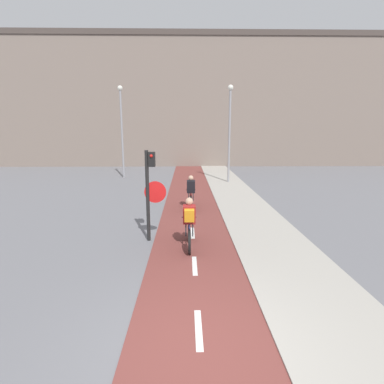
{
  "coord_description": "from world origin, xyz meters",
  "views": [
    {
      "loc": [
        -0.2,
        -4.09,
        3.38
      ],
      "look_at": [
        0.0,
        6.61,
        1.2
      ],
      "focal_mm": 28.0,
      "sensor_mm": 36.0,
      "label": 1
    }
  ],
  "objects_px": {
    "traffic_light_pole": "(150,185)",
    "cyclist_far": "(191,194)",
    "street_lamp_far": "(122,122)",
    "cyclist_near": "(189,224)",
    "street_lamp_sidewalk": "(230,123)"
  },
  "relations": [
    {
      "from": "traffic_light_pole",
      "to": "cyclist_far",
      "type": "bearing_deg",
      "value": 71.96
    },
    {
      "from": "street_lamp_far",
      "to": "cyclist_near",
      "type": "relative_size",
      "value": 3.73
    },
    {
      "from": "traffic_light_pole",
      "to": "street_lamp_far",
      "type": "height_order",
      "value": "street_lamp_far"
    },
    {
      "from": "cyclist_near",
      "to": "street_lamp_far",
      "type": "bearing_deg",
      "value": 109.07
    },
    {
      "from": "street_lamp_sidewalk",
      "to": "cyclist_far",
      "type": "distance_m",
      "value": 8.02
    },
    {
      "from": "traffic_light_pole",
      "to": "cyclist_far",
      "type": "relative_size",
      "value": 1.68
    },
    {
      "from": "traffic_light_pole",
      "to": "street_lamp_far",
      "type": "bearing_deg",
      "value": 105.15
    },
    {
      "from": "cyclist_near",
      "to": "cyclist_far",
      "type": "xyz_separation_m",
      "value": [
        0.12,
        4.59,
        -0.05
      ]
    },
    {
      "from": "cyclist_far",
      "to": "street_lamp_far",
      "type": "bearing_deg",
      "value": 118.16
    },
    {
      "from": "traffic_light_pole",
      "to": "street_lamp_far",
      "type": "relative_size",
      "value": 0.43
    },
    {
      "from": "street_lamp_sidewalk",
      "to": "cyclist_far",
      "type": "xyz_separation_m",
      "value": [
        -2.62,
        -6.87,
        -3.21
      ]
    },
    {
      "from": "traffic_light_pole",
      "to": "street_lamp_sidewalk",
      "type": "height_order",
      "value": "street_lamp_sidewalk"
    },
    {
      "from": "street_lamp_far",
      "to": "street_lamp_sidewalk",
      "type": "xyz_separation_m",
      "value": [
        7.42,
        -2.1,
        -0.13
      ]
    },
    {
      "from": "traffic_light_pole",
      "to": "street_lamp_sidewalk",
      "type": "bearing_deg",
      "value": 70.16
    },
    {
      "from": "traffic_light_pole",
      "to": "street_lamp_sidewalk",
      "type": "relative_size",
      "value": 0.45
    }
  ]
}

